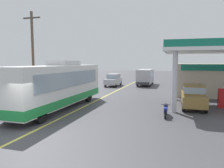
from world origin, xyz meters
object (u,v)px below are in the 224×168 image
motorcycle_parked_forecourt (166,110)px  pedestrian_near_pump (193,90)px  coach_bus_main (58,86)px  car_at_pump (193,95)px  car_trailing_behind_bus (113,79)px  minibus_opposing_lane (145,76)px

motorcycle_parked_forecourt → pedestrian_near_pump: pedestrian_near_pump is taller
coach_bus_main → motorcycle_parked_forecourt: size_ratio=6.13×
car_at_pump → car_trailing_behind_bus: (-10.28, 12.91, 0.00)m
coach_bus_main → pedestrian_near_pump: bearing=35.7°
minibus_opposing_lane → car_trailing_behind_bus: minibus_opposing_lane is taller
coach_bus_main → car_trailing_behind_bus: bearing=90.9°
car_trailing_behind_bus → pedestrian_near_pump: bearing=-39.7°
coach_bus_main → minibus_opposing_lane: size_ratio=1.80×
minibus_opposing_lane → pedestrian_near_pump: (6.08, -11.26, -0.54)m
motorcycle_parked_forecourt → pedestrian_near_pump: 7.88m
motorcycle_parked_forecourt → car_at_pump: bearing=60.3°
minibus_opposing_lane → pedestrian_near_pump: bearing=-61.6°
car_at_pump → motorcycle_parked_forecourt: bearing=-119.7°
car_at_pump → pedestrian_near_pump: 4.18m
car_at_pump → minibus_opposing_lane: bearing=110.7°
car_at_pump → pedestrian_near_pump: (0.26, 4.17, -0.08)m
car_at_pump → car_trailing_behind_bus: 16.50m
car_at_pump → pedestrian_near_pump: size_ratio=2.53×
coach_bus_main → minibus_opposing_lane: coach_bus_main is taller
minibus_opposing_lane → motorcycle_parked_forecourt: bearing=-78.3°
minibus_opposing_lane → car_trailing_behind_bus: bearing=-150.5°
motorcycle_parked_forecourt → pedestrian_near_pump: bearing=73.8°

